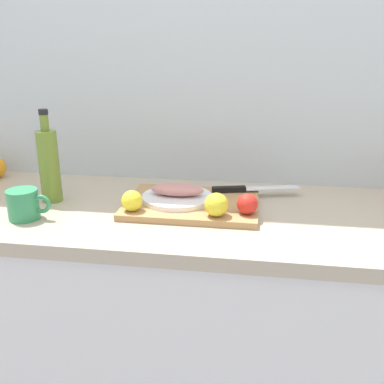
{
  "coord_description": "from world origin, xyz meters",
  "views": [
    {
      "loc": [
        0.15,
        -1.22,
        1.39
      ],
      "look_at": [
        -0.04,
        0.02,
        0.95
      ],
      "focal_mm": 40.75,
      "sensor_mm": 36.0,
      "label": 1
    }
  ],
  "objects_px": {
    "cutting_board": "(192,204)",
    "fish_fillet": "(177,190)",
    "olive_oil_bottle": "(49,165)",
    "coffee_mug_0": "(24,204)",
    "lemon_0": "(216,205)",
    "white_plate": "(177,197)",
    "chef_knife": "(245,189)"
  },
  "relations": [
    {
      "from": "coffee_mug_0",
      "to": "olive_oil_bottle",
      "type": "bearing_deg",
      "value": 86.17
    },
    {
      "from": "olive_oil_bottle",
      "to": "lemon_0",
      "type": "bearing_deg",
      "value": -10.52
    },
    {
      "from": "olive_oil_bottle",
      "to": "coffee_mug_0",
      "type": "xyz_separation_m",
      "value": [
        -0.01,
        -0.15,
        -0.08
      ]
    },
    {
      "from": "white_plate",
      "to": "coffee_mug_0",
      "type": "bearing_deg",
      "value": -158.05
    },
    {
      "from": "cutting_board",
      "to": "white_plate",
      "type": "xyz_separation_m",
      "value": [
        -0.05,
        0.01,
        0.02
      ]
    },
    {
      "from": "cutting_board",
      "to": "fish_fillet",
      "type": "height_order",
      "value": "fish_fillet"
    },
    {
      "from": "white_plate",
      "to": "chef_knife",
      "type": "height_order",
      "value": "chef_knife"
    },
    {
      "from": "fish_fillet",
      "to": "olive_oil_bottle",
      "type": "xyz_separation_m",
      "value": [
        -0.41,
        -0.01,
        0.07
      ]
    },
    {
      "from": "lemon_0",
      "to": "coffee_mug_0",
      "type": "height_order",
      "value": "same"
    },
    {
      "from": "white_plate",
      "to": "lemon_0",
      "type": "relative_size",
      "value": 3.25
    },
    {
      "from": "chef_knife",
      "to": "coffee_mug_0",
      "type": "relative_size",
      "value": 2.24
    },
    {
      "from": "cutting_board",
      "to": "lemon_0",
      "type": "bearing_deg",
      "value": -51.79
    },
    {
      "from": "fish_fillet",
      "to": "lemon_0",
      "type": "bearing_deg",
      "value": -40.73
    },
    {
      "from": "cutting_board",
      "to": "lemon_0",
      "type": "xyz_separation_m",
      "value": [
        0.09,
        -0.11,
        0.04
      ]
    },
    {
      "from": "chef_knife",
      "to": "coffee_mug_0",
      "type": "height_order",
      "value": "coffee_mug_0"
    },
    {
      "from": "cutting_board",
      "to": "olive_oil_bottle",
      "type": "relative_size",
      "value": 1.38
    },
    {
      "from": "fish_fillet",
      "to": "olive_oil_bottle",
      "type": "distance_m",
      "value": 0.41
    },
    {
      "from": "fish_fillet",
      "to": "olive_oil_bottle",
      "type": "height_order",
      "value": "olive_oil_bottle"
    },
    {
      "from": "coffee_mug_0",
      "to": "cutting_board",
      "type": "bearing_deg",
      "value": 19.27
    },
    {
      "from": "lemon_0",
      "to": "olive_oil_bottle",
      "type": "distance_m",
      "value": 0.55
    },
    {
      "from": "fish_fillet",
      "to": "coffee_mug_0",
      "type": "bearing_deg",
      "value": -158.05
    },
    {
      "from": "white_plate",
      "to": "olive_oil_bottle",
      "type": "bearing_deg",
      "value": -178.0
    },
    {
      "from": "fish_fillet",
      "to": "lemon_0",
      "type": "xyz_separation_m",
      "value": [
        0.13,
        -0.11,
        0.0
      ]
    },
    {
      "from": "fish_fillet",
      "to": "white_plate",
      "type": "bearing_deg",
      "value": -90.0
    },
    {
      "from": "cutting_board",
      "to": "fish_fillet",
      "type": "relative_size",
      "value": 2.46
    },
    {
      "from": "fish_fillet",
      "to": "chef_knife",
      "type": "bearing_deg",
      "value": 28.54
    },
    {
      "from": "lemon_0",
      "to": "olive_oil_bottle",
      "type": "bearing_deg",
      "value": 169.48
    },
    {
      "from": "white_plate",
      "to": "olive_oil_bottle",
      "type": "distance_m",
      "value": 0.42
    },
    {
      "from": "white_plate",
      "to": "fish_fillet",
      "type": "relative_size",
      "value": 1.33
    },
    {
      "from": "cutting_board",
      "to": "lemon_0",
      "type": "height_order",
      "value": "lemon_0"
    },
    {
      "from": "cutting_board",
      "to": "lemon_0",
      "type": "distance_m",
      "value": 0.14
    },
    {
      "from": "white_plate",
      "to": "lemon_0",
      "type": "height_order",
      "value": "lemon_0"
    }
  ]
}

